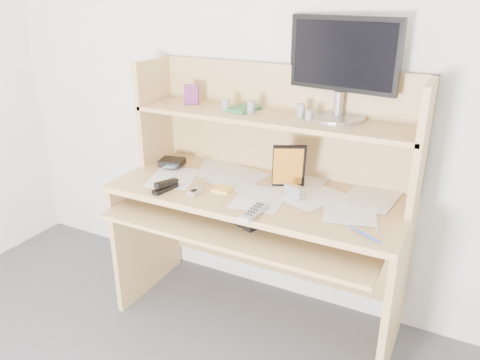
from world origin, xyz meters
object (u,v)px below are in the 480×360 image
at_px(desk, 264,195).
at_px(tv_remote, 254,212).
at_px(game_case, 289,166).
at_px(keyboard, 230,206).
at_px(monitor, 342,65).

xyz_separation_m(desk, tv_remote, (0.10, -0.33, 0.07)).
bearing_deg(desk, game_case, 2.26).
bearing_deg(game_case, tv_remote, -120.13).
distance_m(desk, tv_remote, 0.35).
relative_size(keyboard, tv_remote, 2.79).
bearing_deg(monitor, desk, -140.74).
height_order(keyboard, game_case, game_case).
xyz_separation_m(tv_remote, game_case, (0.02, 0.33, 0.10)).
bearing_deg(monitor, game_case, -127.08).
relative_size(desk, monitor, 2.70).
relative_size(desk, tv_remote, 7.65).
xyz_separation_m(tv_remote, monitor, (0.19, 0.49, 0.56)).
relative_size(keyboard, game_case, 2.33).
bearing_deg(tv_remote, game_case, 89.97).
relative_size(keyboard, monitor, 0.98).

